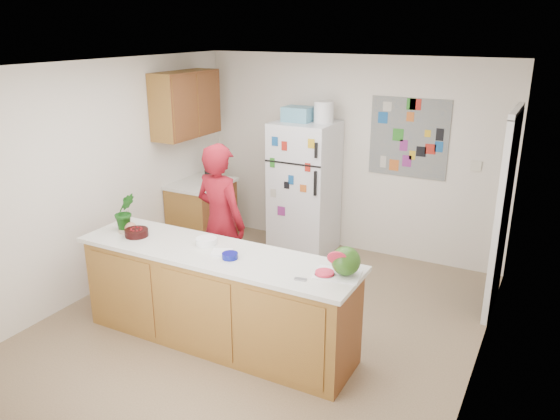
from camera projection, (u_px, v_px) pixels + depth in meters
The scene contains 26 objects.
floor at pixel (263, 323), 5.48m from camera, with size 4.00×4.50×0.02m, color brown.
wall_back at pixel (349, 155), 6.97m from camera, with size 4.00×0.02×2.50m, color beige.
wall_left at pixel (103, 177), 5.97m from camera, with size 0.02×4.50×2.50m, color beige.
wall_right at pixel (489, 242), 4.19m from camera, with size 0.02×4.50×2.50m, color beige.
ceiling at pixel (260, 64), 4.67m from camera, with size 4.00×4.50×0.02m, color white.
doorway at pixel (505, 215), 5.49m from camera, with size 0.03×0.85×2.04m, color black.
peninsula_base at pixel (217, 299), 5.01m from camera, with size 2.60×0.62×0.88m, color brown.
peninsula_top at pixel (215, 253), 4.86m from camera, with size 2.68×0.70×0.04m, color silver.
side_counter_base at pixel (202, 216), 7.22m from camera, with size 0.60×0.80×0.86m, color brown.
side_counter_top at pixel (201, 184), 7.07m from camera, with size 0.64×0.84×0.04m, color silver.
upper_cabinets at pixel (186, 104), 6.76m from camera, with size 0.35×1.00×0.80m, color brown.
refrigerator at pixel (304, 188), 6.98m from camera, with size 0.75×0.70×1.70m, color silver.
fridge_top_bin at pixel (298, 114), 6.72m from camera, with size 0.35×0.28×0.18m, color #5999B2.
photo_collage at pixel (409, 138), 6.52m from camera, with size 0.95×0.01×0.95m, color slate.
person at pixel (221, 223), 5.75m from camera, with size 0.62×0.41×1.71m, color maroon.
blender_appliance at pixel (213, 165), 7.17m from camera, with size 0.12×0.12×0.38m, color black.
cutting_board at pixel (337, 275), 4.39m from camera, with size 0.36×0.27×0.01m, color white.
watermelon at pixel (346, 261), 4.34m from camera, with size 0.24×0.24×0.24m, color #2D590D.
watermelon_slice at pixel (325, 273), 4.38m from camera, with size 0.15×0.15×0.02m, color red.
cherry_bowl at pixel (137, 233), 5.19m from camera, with size 0.22×0.22×0.07m, color black.
white_bowl at pixel (206, 241), 5.00m from camera, with size 0.19×0.19×0.06m, color silver.
cobalt_bowl at pixel (230, 256), 4.70m from camera, with size 0.14×0.14×0.05m, color navy.
plate at pixel (131, 230), 5.33m from camera, with size 0.24×0.24×0.02m, color #C2AD97.
paper_towel at pixel (222, 252), 4.80m from camera, with size 0.18×0.16×0.02m, color white.
keys at pixel (300, 279), 4.31m from camera, with size 0.10×0.04×0.01m, color gray.
potted_plant at pixel (125, 212), 5.32m from camera, with size 0.20×0.16×0.37m, color #10420E.
Camera 1 is at (2.41, -4.19, 2.83)m, focal length 35.00 mm.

